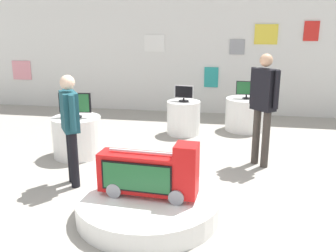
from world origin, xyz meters
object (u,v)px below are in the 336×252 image
main_display_pedestal (148,205)px  tv_on_right_rear (184,93)px  display_pedestal_left_rear (77,136)px  tv_on_center_rear (247,89)px  shopper_browsing_near_truck (70,122)px  display_pedestal_center_rear (245,114)px  novelty_firetruck_tv (150,174)px  tv_on_left_rear (75,104)px  shopper_browsing_rear (263,102)px  display_pedestal_right_rear (184,118)px

main_display_pedestal → tv_on_right_rear: tv_on_right_rear is taller
display_pedestal_left_rear → tv_on_center_rear: tv_on_center_rear is taller
shopper_browsing_near_truck → tv_on_right_rear: bearing=66.4°
main_display_pedestal → display_pedestal_center_rear: display_pedestal_center_rear is taller
novelty_firetruck_tv → display_pedestal_left_rear: novelty_firetruck_tv is taller
tv_on_left_rear → display_pedestal_center_rear: 3.66m
tv_on_center_rear → shopper_browsing_near_truck: shopper_browsing_near_truck is taller
tv_on_left_rear → shopper_browsing_rear: 3.10m
tv_on_left_rear → shopper_browsing_near_truck: size_ratio=0.35×
novelty_firetruck_tv → main_display_pedestal: bearing=159.3°
tv_on_center_rear → display_pedestal_center_rear: bearing=90.2°
tv_on_left_rear → tv_on_center_rear: (2.91, 2.14, -0.02)m
display_pedestal_right_rear → display_pedestal_center_rear: bearing=22.2°
main_display_pedestal → display_pedestal_left_rear: display_pedestal_left_rear is taller
tv_on_center_rear → novelty_firetruck_tv: bearing=-106.8°
tv_on_right_rear → shopper_browsing_near_truck: size_ratio=0.25×
tv_on_left_rear → tv_on_center_rear: 3.61m
shopper_browsing_near_truck → shopper_browsing_rear: shopper_browsing_rear is taller
display_pedestal_left_rear → display_pedestal_center_rear: size_ratio=0.99×
display_pedestal_left_rear → shopper_browsing_rear: (3.10, 0.08, 0.72)m
main_display_pedestal → shopper_browsing_rear: bearing=53.5°
display_pedestal_left_rear → tv_on_left_rear: bearing=-96.5°
display_pedestal_center_rear → tv_on_center_rear: size_ratio=1.89×
display_pedestal_left_rear → shopper_browsing_rear: 3.18m
main_display_pedestal → tv_on_center_rear: bearing=72.8°
display_pedestal_right_rear → shopper_browsing_near_truck: size_ratio=0.44×
display_pedestal_left_rear → tv_on_center_rear: 3.65m
display_pedestal_left_rear → display_pedestal_right_rear: size_ratio=1.21×
main_display_pedestal → tv_on_left_rear: (-1.68, 1.82, 0.79)m
display_pedestal_left_rear → shopper_browsing_near_truck: bearing=-69.5°
main_display_pedestal → tv_on_left_rear: tv_on_left_rear is taller
novelty_firetruck_tv → shopper_browsing_near_truck: (-1.28, 0.70, 0.38)m
display_pedestal_right_rear → shopper_browsing_rear: (1.46, -1.54, 0.72)m
tv_on_left_rear → shopper_browsing_near_truck: 1.22m
tv_on_right_rear → shopper_browsing_rear: (1.46, -1.54, 0.20)m
display_pedestal_center_rear → tv_on_center_rear: (0.00, -0.00, 0.55)m
tv_on_center_rear → shopper_browsing_near_truck: (-2.48, -3.28, 0.02)m
novelty_firetruck_tv → tv_on_right_rear: bearing=91.1°
display_pedestal_right_rear → display_pedestal_left_rear: bearing=-135.2°
display_pedestal_right_rear → main_display_pedestal: bearing=-89.3°
novelty_firetruck_tv → tv_on_right_rear: (-0.06, 3.46, 0.32)m
tv_on_right_rear → display_pedestal_center_rear: bearing=22.4°
display_pedestal_center_rear → display_pedestal_right_rear: (-1.27, -0.52, 0.00)m
display_pedestal_right_rear → tv_on_right_rear: bearing=-81.2°
display_pedestal_right_rear → tv_on_right_rear: size_ratio=1.75×
main_display_pedestal → display_pedestal_center_rear: size_ratio=2.04×
shopper_browsing_near_truck → shopper_browsing_rear: 2.94m
tv_on_left_rear → novelty_firetruck_tv: bearing=-47.1°
display_pedestal_center_rear → shopper_browsing_near_truck: 4.16m
novelty_firetruck_tv → display_pedestal_center_rear: size_ratio=1.41×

